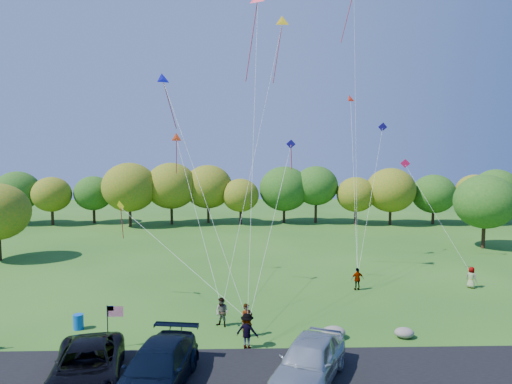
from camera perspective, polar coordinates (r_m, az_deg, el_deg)
ground at (r=24.69m, az=-1.18°, el=-18.16°), size 140.00×140.00×0.00m
asphalt_lane at (r=21.06m, az=-1.11°, el=-22.39°), size 44.00×6.00×0.06m
treeline at (r=59.15m, az=-2.51°, el=0.21°), size 76.71×27.71×8.14m
minivan_dark at (r=21.32m, az=-20.42°, el=-19.78°), size 3.90×6.42×1.66m
minivan_navy at (r=20.26m, az=-12.29°, el=-20.79°), size 3.28×6.35×1.76m
minivan_silver at (r=20.53m, az=6.67°, el=-20.16°), size 4.33×5.93×1.88m
flyer_a at (r=24.92m, az=-1.16°, el=-15.74°), size 0.76×0.64×1.77m
flyer_b at (r=26.31m, az=-4.27°, el=-14.76°), size 1.00×0.94×1.64m
flyer_c at (r=23.61m, az=-1.11°, el=-16.96°), size 1.29×0.98×1.76m
flyer_d at (r=33.45m, az=12.57°, el=-10.57°), size 0.97×0.52×1.58m
flyer_e at (r=36.56m, az=25.31°, el=-9.63°), size 0.84×0.89×1.52m
trash_barrel at (r=27.80m, az=-21.32°, el=-14.88°), size 0.55×0.55×0.83m
flag_assembly at (r=24.32m, az=-17.55°, el=-14.65°), size 0.82×0.53×2.20m
boulder_near at (r=25.28m, az=9.69°, el=-16.90°), size 1.24×0.97×0.62m
boulder_far at (r=26.20m, az=18.04°, el=-16.38°), size 1.02×0.85×0.53m
kites_aloft at (r=35.77m, az=2.31°, el=17.17°), size 21.02×11.74×16.65m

